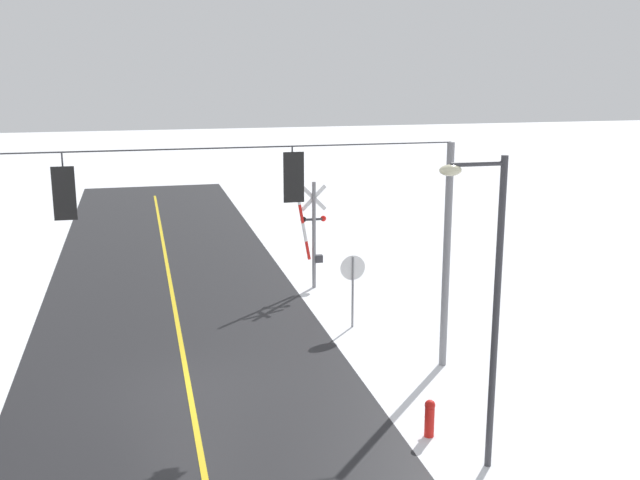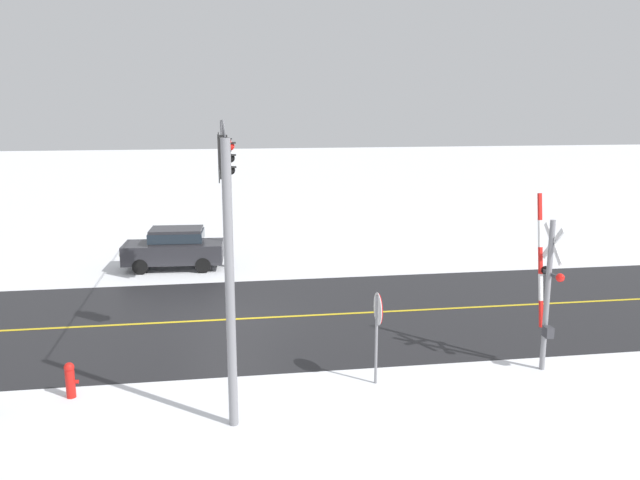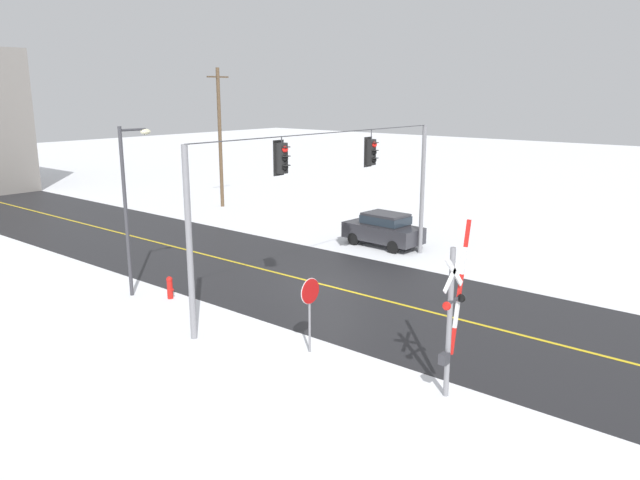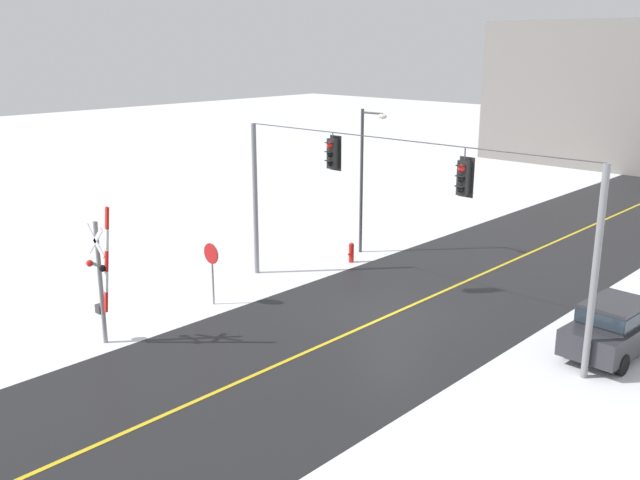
{
  "view_description": "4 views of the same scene",
  "coord_description": "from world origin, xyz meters",
  "px_view_note": "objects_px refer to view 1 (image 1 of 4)",
  "views": [
    {
      "loc": [
        0.99,
        18.29,
        8.19
      ],
      "look_at": [
        -3.95,
        -1.93,
        3.31
      ],
      "focal_mm": 42.26,
      "sensor_mm": 36.0,
      "label": 1
    },
    {
      "loc": [
        -20.01,
        0.09,
        6.88
      ],
      "look_at": [
        -2.09,
        -2.66,
        3.0
      ],
      "focal_mm": 36.03,
      "sensor_mm": 36.0,
      "label": 2
    },
    {
      "loc": [
        -18.61,
        -15.01,
        7.74
      ],
      "look_at": [
        -3.15,
        -2.08,
        2.87
      ],
      "focal_mm": 34.57,
      "sensor_mm": 36.0,
      "label": 3
    },
    {
      "loc": [
        14.06,
        -18.66,
        9.26
      ],
      "look_at": [
        -2.81,
        -0.62,
        2.34
      ],
      "focal_mm": 39.59,
      "sensor_mm": 36.0,
      "label": 4
    }
  ],
  "objects_px": {
    "fire_hydrant": "(430,417)",
    "railroad_crossing": "(312,228)",
    "streetlamp_near": "(488,287)",
    "stop_sign": "(353,275)"
  },
  "relations": [
    {
      "from": "streetlamp_near",
      "to": "fire_hydrant",
      "type": "height_order",
      "value": "streetlamp_near"
    },
    {
      "from": "fire_hydrant",
      "to": "railroad_crossing",
      "type": "bearing_deg",
      "value": -90.41
    },
    {
      "from": "railroad_crossing",
      "to": "fire_hydrant",
      "type": "relative_size",
      "value": 5.21
    },
    {
      "from": "railroad_crossing",
      "to": "streetlamp_near",
      "type": "xyz_separation_m",
      "value": [
        -0.42,
        13.41,
        1.64
      ]
    },
    {
      "from": "stop_sign",
      "to": "fire_hydrant",
      "type": "relative_size",
      "value": 2.67
    },
    {
      "from": "stop_sign",
      "to": "railroad_crossing",
      "type": "distance_m",
      "value": 4.58
    },
    {
      "from": "streetlamp_near",
      "to": "fire_hydrant",
      "type": "relative_size",
      "value": 7.39
    },
    {
      "from": "railroad_crossing",
      "to": "fire_hydrant",
      "type": "distance_m",
      "value": 12.07
    },
    {
      "from": "railroad_crossing",
      "to": "stop_sign",
      "type": "bearing_deg",
      "value": 93.11
    },
    {
      "from": "streetlamp_near",
      "to": "fire_hydrant",
      "type": "xyz_separation_m",
      "value": [
        0.51,
        -1.48,
        -3.45
      ]
    }
  ]
}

